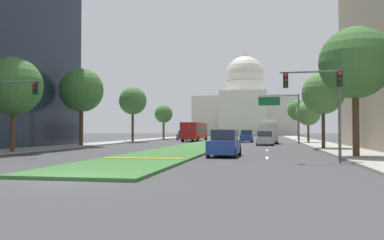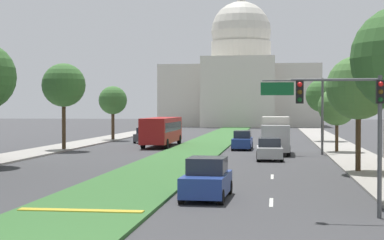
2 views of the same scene
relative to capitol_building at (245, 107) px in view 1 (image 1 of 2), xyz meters
name	(u,v)px [view 1 (image 1 of 2)]	position (x,y,z in m)	size (l,w,h in m)	color
ground_plane	(228,140)	(0.00, -60.11, -9.57)	(267.97, 267.97, 0.00)	#3D3D3F
grass_median	(224,140)	(0.00, -66.20, -9.50)	(5.35, 109.62, 0.14)	#386B33
median_curb_nose	(143,158)	(0.00, -111.79, -9.41)	(4.81, 0.50, 0.04)	gold
lane_dashes_right	(267,143)	(7.10, -79.42, -9.57)	(0.16, 64.90, 0.01)	silver
sidewalk_left	(137,141)	(-13.53, -72.29, -9.50)	(4.00, 109.62, 0.15)	#9E9991
sidewalk_right	(310,142)	(13.53, -72.29, -9.50)	(4.00, 109.62, 0.15)	#9E9991
capitol_building	(245,107)	(0.00, 0.00, 0.00)	(33.08, 23.03, 27.54)	beige
traffic_light_near_left	(8,101)	(-10.18, -109.88, -5.78)	(3.34, 0.35, 5.20)	#515456
traffic_light_near_right	(323,94)	(10.18, -111.12, -5.78)	(3.34, 0.35, 5.20)	#515456
overhead_guide_sign	(284,108)	(9.30, -80.73, -4.94)	(5.28, 0.20, 6.50)	#515456
street_tree_left_near	(13,86)	(-12.04, -106.65, -4.40)	(4.44, 4.44, 7.41)	#4C3823
street_tree_right_near	(355,63)	(12.63, -107.44, -3.53)	(4.54, 4.54, 8.34)	#4C3823
street_tree_left_mid	(82,90)	(-12.63, -93.96, -3.47)	(4.72, 4.72, 8.49)	#4C3823
street_tree_right_mid	(323,94)	(12.29, -95.31, -4.36)	(3.92, 3.92, 7.20)	#4C3823
street_tree_left_far	(133,101)	(-12.12, -78.60, -3.52)	(4.03, 4.03, 8.10)	#4C3823
street_tree_right_far	(308,113)	(12.64, -78.42, -5.51)	(3.31, 3.31, 5.73)	#4C3823
street_tree_left_distant	(164,114)	(-12.07, -61.02, -4.74)	(3.40, 3.40, 6.57)	#4C3823
street_tree_right_distant	(298,110)	(12.70, -60.98, -4.22)	(3.86, 3.86, 7.30)	#4C3823
sedan_lead_stopped	(225,144)	(4.27, -107.08, -8.73)	(2.04, 4.19, 1.82)	navy
sedan_midblock	(264,139)	(6.84, -86.40, -8.79)	(2.08, 4.19, 1.67)	#BCBCC1
sedan_distant	(247,137)	(4.20, -74.91, -8.73)	(1.87, 4.52, 1.80)	navy
sedan_far_horizon	(184,136)	(-7.30, -64.59, -8.77)	(2.01, 4.61, 1.71)	#4C5156
sedan_very_far	(266,135)	(6.95, -49.90, -8.74)	(2.06, 4.39, 1.79)	silver
box_truck_delivery	(268,131)	(7.31, -80.23, -7.89)	(2.40, 6.40, 3.20)	#BCBCC1
city_bus	(195,130)	(-4.27, -71.12, -7.80)	(2.62, 11.00, 2.95)	#B21E1E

